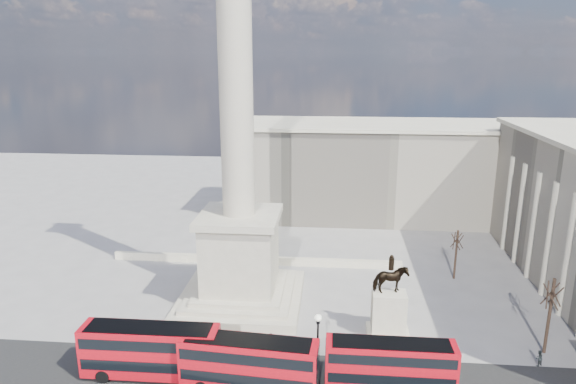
% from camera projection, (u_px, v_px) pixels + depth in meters
% --- Properties ---
extents(ground, '(180.00, 180.00, 0.00)m').
position_uv_depth(ground, '(233.00, 322.00, 55.68)').
color(ground, gray).
rests_on(ground, ground).
extents(asphalt_road, '(120.00, 9.00, 0.01)m').
position_uv_depth(asphalt_road, '(267.00, 381.00, 45.64)').
color(asphalt_road, '#262626').
rests_on(asphalt_road, ground).
extents(nelsons_column, '(14.00, 14.00, 49.85)m').
position_uv_depth(nelsons_column, '(239.00, 195.00, 57.09)').
color(nelsons_column, beige).
rests_on(nelsons_column, ground).
extents(balustrade_wall, '(40.00, 0.60, 1.10)m').
position_uv_depth(balustrade_wall, '(255.00, 260.00, 70.91)').
color(balustrade_wall, beige).
rests_on(balustrade_wall, ground).
extents(building_northeast, '(51.00, 17.00, 16.60)m').
position_uv_depth(building_northeast, '(388.00, 170.00, 90.20)').
color(building_northeast, '#BFB59D').
rests_on(building_northeast, ground).
extents(red_bus_a, '(12.28, 2.97, 4.97)m').
position_uv_depth(red_bus_a, '(151.00, 351.00, 45.72)').
color(red_bus_a, '#B80915').
rests_on(red_bus_a, ground).
extents(red_bus_b, '(12.05, 3.64, 4.81)m').
position_uv_depth(red_bus_b, '(250.00, 364.00, 43.96)').
color(red_bus_b, '#B80915').
rests_on(red_bus_b, ground).
extents(red_bus_c, '(11.10, 2.66, 4.50)m').
position_uv_depth(red_bus_c, '(391.00, 365.00, 44.08)').
color(red_bus_c, '#B80915').
rests_on(red_bus_c, ground).
extents(victorian_lamp, '(0.60, 0.60, 6.95)m').
position_uv_depth(victorian_lamp, '(318.00, 345.00, 43.97)').
color(victorian_lamp, black).
rests_on(victorian_lamp, ground).
extents(equestrian_statue, '(4.30, 3.22, 8.87)m').
position_uv_depth(equestrian_statue, '(389.00, 307.00, 52.46)').
color(equestrian_statue, beige).
rests_on(equestrian_statue, ground).
extents(bare_tree_near, '(1.88, 1.88, 8.23)m').
position_uv_depth(bare_tree_near, '(553.00, 292.00, 48.36)').
color(bare_tree_near, '#332319').
rests_on(bare_tree_near, ground).
extents(bare_tree_far, '(1.70, 1.70, 6.93)m').
position_uv_depth(bare_tree_far, '(457.00, 239.00, 65.04)').
color(bare_tree_far, '#332319').
rests_on(bare_tree_far, ground).
extents(pedestrian_walking, '(0.70, 0.55, 1.69)m').
position_uv_depth(pedestrian_walking, '(442.00, 360.00, 47.41)').
color(pedestrian_walking, '#242A28').
rests_on(pedestrian_walking, ground).
extents(pedestrian_standing, '(0.95, 0.89, 1.57)m').
position_uv_depth(pedestrian_standing, '(539.00, 358.00, 47.79)').
color(pedestrian_standing, '#242A28').
rests_on(pedestrian_standing, ground).
extents(pedestrian_crossing, '(0.86, 1.18, 1.86)m').
position_uv_depth(pedestrian_crossing, '(271.00, 342.00, 50.19)').
color(pedestrian_crossing, '#242A28').
rests_on(pedestrian_crossing, ground).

